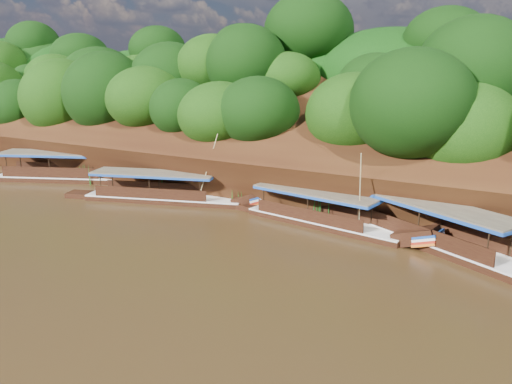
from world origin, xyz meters
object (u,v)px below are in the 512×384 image
at_px(boat_1, 333,220).
at_px(boat_3, 72,175).
at_px(boat_2, 173,196).
at_px(boat_0, 453,244).

relative_size(boat_1, boat_3, 0.92).
bearing_deg(boat_1, boat_2, -170.59).
xyz_separation_m(boat_0, boat_2, (-21.10, 0.60, -0.06)).
xyz_separation_m(boat_1, boat_3, (-26.32, 0.83, 0.09)).
bearing_deg(boat_0, boat_3, -155.17).
relative_size(boat_1, boat_2, 0.91).
height_order(boat_0, boat_2, boat_0).
bearing_deg(boat_2, boat_1, -17.19).
bearing_deg(boat_1, boat_0, 1.95).
relative_size(boat_0, boat_3, 1.03).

